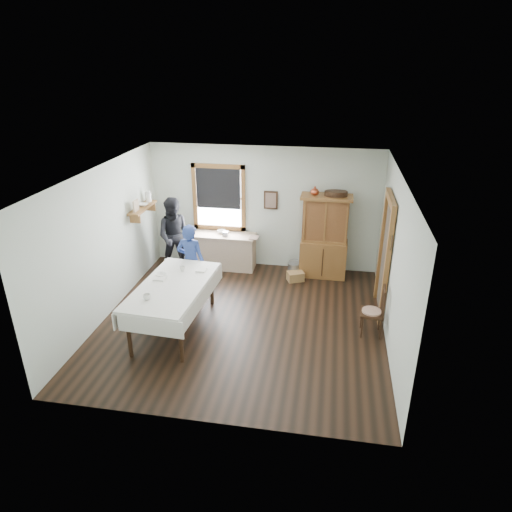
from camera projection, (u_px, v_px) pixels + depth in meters
name	position (u px, v px, depth m)	size (l,w,h in m)	color
room	(242.00, 253.00, 7.70)	(5.01, 5.01, 2.70)	black
window	(219.00, 195.00, 9.96)	(1.18, 0.07, 1.48)	white
doorway	(385.00, 253.00, 8.16)	(0.09, 1.14, 2.22)	#473E33
wall_shelf	(143.00, 206.00, 9.36)	(0.24, 1.00, 0.44)	#9B6030
framed_picture	(271.00, 200.00, 9.81)	(0.30, 0.04, 0.40)	#352212
rug_beater	(392.00, 235.00, 7.44)	(0.27, 0.27, 0.01)	black
work_counter	(225.00, 251.00, 10.20)	(1.39, 0.53, 0.79)	tan
china_hutch	(324.00, 237.00, 9.62)	(1.05, 0.50, 1.80)	#9B6030
dining_table	(174.00, 306.00, 7.90)	(1.11, 2.12, 0.85)	white
spindle_chair	(372.00, 311.00, 7.71)	(0.41, 0.41, 0.90)	#352212
pail	(294.00, 269.00, 9.90)	(0.28, 0.28, 0.30)	gray
wicker_basket	(295.00, 276.00, 9.70)	(0.34, 0.24, 0.20)	#AD874E
woman_blue	(191.00, 264.00, 8.80)	(0.52, 0.34, 1.42)	navy
figure_dark	(176.00, 239.00, 9.82)	(0.76, 0.59, 1.57)	black
table_cup_a	(147.00, 297.00, 7.24)	(0.12, 0.12, 0.09)	white
table_cup_b	(182.00, 269.00, 8.20)	(0.10, 0.10, 0.09)	white
table_bowl	(161.00, 275.00, 8.02)	(0.20, 0.20, 0.05)	white
counter_book	(250.00, 237.00, 9.85)	(0.16, 0.21, 0.02)	#785E50
counter_bowl	(222.00, 232.00, 10.10)	(0.20, 0.20, 0.06)	white
shelf_bowl	(143.00, 205.00, 9.36)	(0.22, 0.22, 0.05)	white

